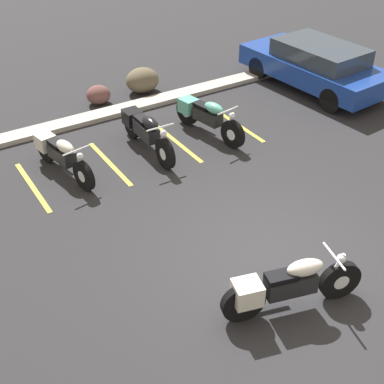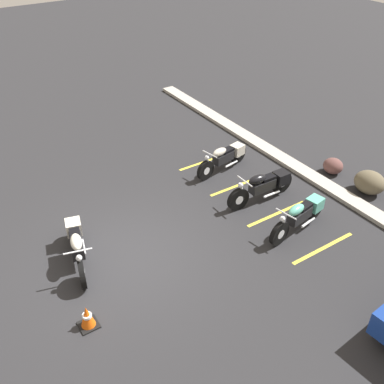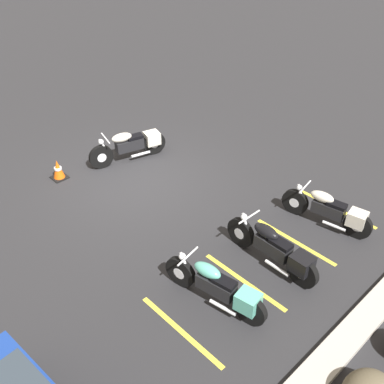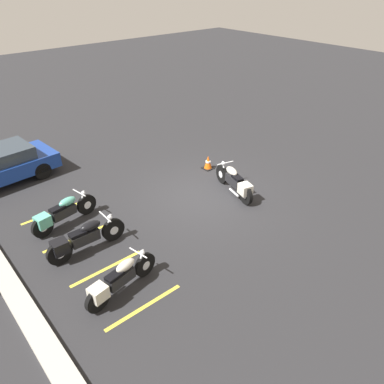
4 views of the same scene
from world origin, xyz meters
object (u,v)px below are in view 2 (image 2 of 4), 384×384
at_px(parked_bike_2, 301,215).
at_px(landscape_rock_1, 370,182).
at_px(motorcycle_cream_featured, 77,244).
at_px(parked_bike_0, 225,157).
at_px(parked_bike_1, 264,185).
at_px(traffic_cone, 87,317).
at_px(landscape_rock_0, 333,166).

bearing_deg(parked_bike_2, landscape_rock_1, 172.76).
height_order(motorcycle_cream_featured, parked_bike_2, motorcycle_cream_featured).
relative_size(parked_bike_0, parked_bike_1, 0.93).
bearing_deg(traffic_cone, landscape_rock_1, 90.34).
relative_size(motorcycle_cream_featured, landscape_rock_1, 2.40).
xyz_separation_m(landscape_rock_0, traffic_cone, (1.40, -8.92, 0.01)).
distance_m(parked_bike_0, parked_bike_1, 1.98).
relative_size(motorcycle_cream_featured, parked_bike_0, 1.04).
bearing_deg(parked_bike_2, motorcycle_cream_featured, -31.26).
bearing_deg(landscape_rock_0, traffic_cone, -81.08).
distance_m(parked_bike_1, parked_bike_2, 1.58).
bearing_deg(parked_bike_1, landscape_rock_1, 154.29).
xyz_separation_m(landscape_rock_1, traffic_cone, (0.05, -8.98, -0.08)).
height_order(motorcycle_cream_featured, parked_bike_0, motorcycle_cream_featured).
bearing_deg(motorcycle_cream_featured, parked_bike_1, 99.48).
relative_size(motorcycle_cream_featured, landscape_rock_0, 3.49).
bearing_deg(parked_bike_2, landscape_rock_0, -162.98).
bearing_deg(motorcycle_cream_featured, landscape_rock_0, 100.70).
xyz_separation_m(parked_bike_0, parked_bike_2, (3.56, -0.15, 0.02)).
bearing_deg(traffic_cone, landscape_rock_0, 98.92).
xyz_separation_m(parked_bike_1, parked_bike_2, (1.58, -0.09, -0.02)).
relative_size(landscape_rock_0, traffic_cone, 1.17).
distance_m(motorcycle_cream_featured, parked_bike_1, 5.51).
relative_size(parked_bike_2, landscape_rock_0, 3.48).
distance_m(parked_bike_1, landscape_rock_1, 3.24).
relative_size(landscape_rock_0, landscape_rock_1, 0.69).
bearing_deg(landscape_rock_1, landscape_rock_0, -177.58).
height_order(landscape_rock_0, landscape_rock_1, landscape_rock_1).
bearing_deg(traffic_cone, motorcycle_cream_featured, 163.52).
bearing_deg(parked_bike_1, parked_bike_2, 87.63).
bearing_deg(parked_bike_1, traffic_cone, 14.65).
distance_m(parked_bike_2, traffic_cone, 6.00).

